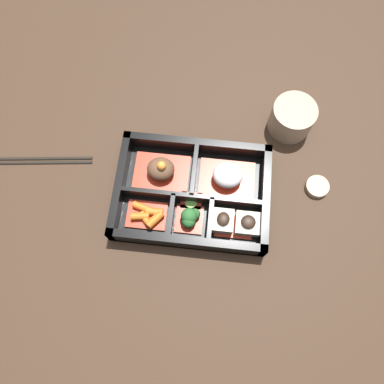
{
  "coord_description": "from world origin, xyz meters",
  "views": [
    {
      "loc": [
        0.02,
        -0.23,
        0.68
      ],
      "look_at": [
        0.0,
        0.0,
        0.03
      ],
      "focal_mm": 35.0,
      "sensor_mm": 36.0,
      "label": 1
    }
  ],
  "objects_px": {
    "bowl_rice": "(227,177)",
    "chopsticks": "(41,160)",
    "sauce_dish": "(317,187)",
    "tea_cup": "(292,118)"
  },
  "relations": [
    {
      "from": "bowl_rice",
      "to": "chopsticks",
      "type": "distance_m",
      "value": 0.37
    },
    {
      "from": "chopsticks",
      "to": "bowl_rice",
      "type": "bearing_deg",
      "value": -0.83
    },
    {
      "from": "bowl_rice",
      "to": "chopsticks",
      "type": "height_order",
      "value": "bowl_rice"
    },
    {
      "from": "chopsticks",
      "to": "sauce_dish",
      "type": "bearing_deg",
      "value": 0.09
    },
    {
      "from": "tea_cup",
      "to": "chopsticks",
      "type": "bearing_deg",
      "value": -164.93
    },
    {
      "from": "tea_cup",
      "to": "sauce_dish",
      "type": "height_order",
      "value": "tea_cup"
    },
    {
      "from": "tea_cup",
      "to": "sauce_dish",
      "type": "xyz_separation_m",
      "value": [
        0.06,
        -0.13,
        -0.03
      ]
    },
    {
      "from": "bowl_rice",
      "to": "sauce_dish",
      "type": "height_order",
      "value": "bowl_rice"
    },
    {
      "from": "sauce_dish",
      "to": "tea_cup",
      "type": "bearing_deg",
      "value": 113.65
    },
    {
      "from": "tea_cup",
      "to": "sauce_dish",
      "type": "bearing_deg",
      "value": -66.35
    }
  ]
}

